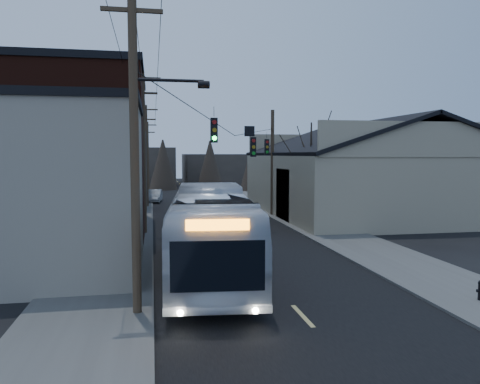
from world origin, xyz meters
The scene contains 14 objects.
ground centered at (0.00, 0.00, 0.00)m, with size 160.00×160.00×0.00m, color black.
road_surface centered at (0.00, 30.00, 0.01)m, with size 9.00×110.00×0.02m, color black.
sidewalk_left centered at (-6.50, 30.00, 0.06)m, with size 4.00×110.00×0.12m, color #474744.
sidewalk_right centered at (6.50, 30.00, 0.06)m, with size 4.00×110.00×0.12m, color #474744.
building_clapboard centered at (-9.00, 9.00, 3.50)m, with size 8.00×8.00×7.00m, color slate.
building_brick centered at (-10.00, 20.00, 5.00)m, with size 10.00×12.00×10.00m, color black.
building_left_far centered at (-9.50, 36.00, 3.50)m, with size 9.00×14.00×7.00m, color #37312C.
warehouse centered at (13.00, 25.00, 2.70)m, with size 16.16×20.60×7.73m.
building_far_left centered at (-6.00, 65.00, 3.00)m, with size 10.00×12.00×6.00m, color #37312C.
building_far_right centered at (7.00, 70.00, 2.50)m, with size 12.00×14.00×5.00m, color #37312C.
bare_tree centered at (6.50, 20.00, 3.60)m, with size 0.40×0.40×7.20m, color black.
utility_lines centered at (-3.11, 24.14, 4.95)m, with size 11.24×45.28×10.50m.
bus centered at (-2.13, 7.65, 1.82)m, with size 3.06×13.08×3.64m, color silver.
parked_car centered at (-4.30, 37.89, 0.65)m, with size 1.37×3.92×1.29m, color #A1A4A8.
Camera 1 is at (-4.48, -11.44, 4.98)m, focal length 35.00 mm.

